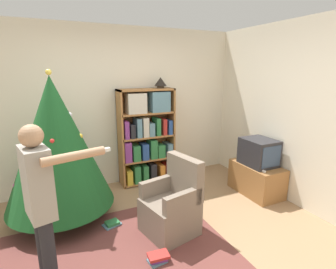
% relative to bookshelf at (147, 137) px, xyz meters
% --- Properties ---
extents(ground_plane, '(14.00, 14.00, 0.00)m').
position_rel_bookshelf_xyz_m(ground_plane, '(-0.48, -1.73, -0.80)').
color(ground_plane, '#9E7A56').
extents(wall_back, '(8.00, 0.10, 2.60)m').
position_rel_bookshelf_xyz_m(wall_back, '(-0.48, 0.24, 0.50)').
color(wall_back, silver).
rests_on(wall_back, ground_plane).
extents(wall_right, '(0.10, 8.00, 2.60)m').
position_rel_bookshelf_xyz_m(wall_right, '(1.73, -1.73, 0.50)').
color(wall_right, silver).
rests_on(wall_right, ground_plane).
extents(area_rug, '(2.38, 1.85, 0.01)m').
position_rel_bookshelf_xyz_m(area_rug, '(-0.94, -1.70, -0.80)').
color(area_rug, brown).
rests_on(area_rug, ground_plane).
extents(bookshelf, '(0.94, 0.32, 1.62)m').
position_rel_bookshelf_xyz_m(bookshelf, '(0.00, 0.00, 0.00)').
color(bookshelf, '#A8703D').
rests_on(bookshelf, ground_plane).
extents(tv_stand, '(0.48, 0.81, 0.48)m').
position_rel_bookshelf_xyz_m(tv_stand, '(1.42, -1.14, -0.56)').
color(tv_stand, '#996638').
rests_on(tv_stand, ground_plane).
extents(television, '(0.43, 0.51, 0.41)m').
position_rel_bookshelf_xyz_m(television, '(1.42, -1.15, -0.12)').
color(television, '#28282D').
rests_on(television, tv_stand).
extents(game_remote, '(0.04, 0.12, 0.02)m').
position_rel_bookshelf_xyz_m(game_remote, '(1.27, -1.39, -0.31)').
color(game_remote, white).
rests_on(game_remote, tv_stand).
extents(christmas_tree, '(1.33, 1.33, 1.93)m').
position_rel_bookshelf_xyz_m(christmas_tree, '(-1.42, -0.64, 0.24)').
color(christmas_tree, '#4C3323').
rests_on(christmas_tree, ground_plane).
extents(armchair, '(0.68, 0.67, 0.92)m').
position_rel_bookshelf_xyz_m(armchair, '(-0.24, -1.50, -0.48)').
color(armchair, '#7A6B5B').
rests_on(armchair, ground_plane).
extents(standing_person, '(0.70, 0.46, 1.53)m').
position_rel_bookshelf_xyz_m(standing_person, '(-1.60, -1.89, 0.10)').
color(standing_person, '#232328').
rests_on(standing_person, ground_plane).
extents(table_lamp, '(0.20, 0.20, 0.18)m').
position_rel_bookshelf_xyz_m(table_lamp, '(0.27, 0.01, 0.92)').
color(table_lamp, '#473828').
rests_on(table_lamp, bookshelf).
extents(book_pile_near_tree, '(0.25, 0.20, 0.05)m').
position_rel_bookshelf_xyz_m(book_pile_near_tree, '(-0.88, -1.08, -0.78)').
color(book_pile_near_tree, '#5B899E').
rests_on(book_pile_near_tree, ground_plane).
extents(book_pile_by_chair, '(0.23, 0.16, 0.09)m').
position_rel_bookshelf_xyz_m(book_pile_by_chair, '(-0.60, -1.92, -0.76)').
color(book_pile_by_chair, '#5B899E').
rests_on(book_pile_by_chair, ground_plane).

